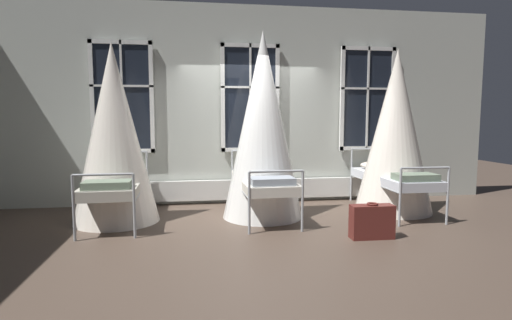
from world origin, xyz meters
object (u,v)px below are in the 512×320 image
Objects in this scene: cot_second at (263,128)px; suitcase_dark at (372,222)px; cot_first at (114,136)px; cot_third at (395,134)px.

cot_second reaches higher than suitcase_dark.
cot_first is 2.23m from cot_second.
suitcase_dark is (-1.02, -1.43, -1.07)m from cot_third.
cot_second is (2.23, -0.02, 0.11)m from cot_first.
cot_first is at bearing 87.80° from cot_second.
cot_second reaches higher than cot_third.
cot_third is (4.45, 0.04, 0.01)m from cot_first.
cot_first reaches higher than suitcase_dark.
cot_second is 1.08× the size of cot_third.
cot_first is 1.00× the size of cot_third.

